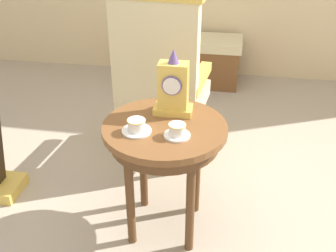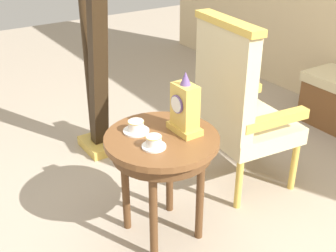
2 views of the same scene
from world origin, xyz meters
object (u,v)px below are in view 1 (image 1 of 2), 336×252
(teacup_right, at_px, (177,131))
(armchair, at_px, (160,78))
(side_table, at_px, (165,140))
(teacup_left, at_px, (136,127))
(mantel_clock, at_px, (173,88))
(window_bench, at_px, (188,60))

(teacup_right, relative_size, armchair, 0.11)
(side_table, bearing_deg, armchair, 102.23)
(teacup_left, xyz_separation_m, mantel_clock, (0.14, 0.21, 0.11))
(teacup_left, height_order, teacup_right, teacup_left)
(mantel_clock, distance_m, window_bench, 1.95)
(side_table, distance_m, teacup_left, 0.18)
(teacup_left, xyz_separation_m, teacup_right, (0.19, -0.01, 0.00))
(teacup_right, bearing_deg, mantel_clock, 103.37)
(teacup_left, relative_size, window_bench, 0.14)
(teacup_left, bearing_deg, mantel_clock, 57.21)
(teacup_left, bearing_deg, side_table, 35.74)
(teacup_left, bearing_deg, teacup_right, -2.45)
(side_table, relative_size, teacup_right, 5.17)
(armchair, bearing_deg, window_bench, 89.13)
(side_table, relative_size, window_bench, 0.64)
(side_table, relative_size, teacup_left, 4.56)
(teacup_right, bearing_deg, side_table, 127.96)
(teacup_left, relative_size, mantel_clock, 0.41)
(teacup_left, bearing_deg, armchair, 91.89)
(teacup_left, bearing_deg, window_bench, 90.12)
(side_table, height_order, window_bench, side_table)
(armchair, relative_size, window_bench, 1.16)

